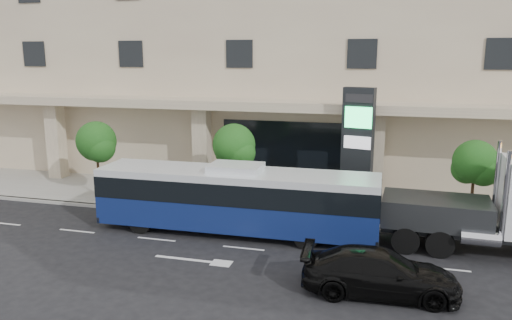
% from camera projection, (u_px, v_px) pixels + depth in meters
% --- Properties ---
extents(ground, '(120.00, 120.00, 0.00)m').
position_uv_depth(ground, '(253.00, 236.00, 22.34)').
color(ground, black).
rests_on(ground, ground).
extents(sidewalk, '(120.00, 6.00, 0.15)m').
position_uv_depth(sidewalk, '(277.00, 203.00, 27.05)').
color(sidewalk, gray).
rests_on(sidewalk, ground).
extents(curb, '(120.00, 0.30, 0.15)m').
position_uv_depth(curb, '(264.00, 220.00, 24.22)').
color(curb, gray).
rests_on(curb, ground).
extents(convention_center, '(60.00, 17.60, 20.00)m').
position_uv_depth(convention_center, '(311.00, 25.00, 34.84)').
color(convention_center, tan).
rests_on(convention_center, ground).
extents(tree_left, '(2.27, 2.20, 4.22)m').
position_uv_depth(tree_left, '(97.00, 144.00, 27.62)').
color(tree_left, '#422B19').
rests_on(tree_left, sidewalk).
extents(tree_mid, '(2.28, 2.20, 4.38)m').
position_uv_depth(tree_mid, '(234.00, 148.00, 25.56)').
color(tree_mid, '#422B19').
rests_on(tree_mid, sidewalk).
extents(tree_right, '(2.10, 2.00, 4.04)m').
position_uv_depth(tree_right, '(475.00, 165.00, 22.69)').
color(tree_right, '#422B19').
rests_on(tree_right, sidewalk).
extents(city_bus, '(12.69, 2.85, 3.21)m').
position_uv_depth(city_bus, '(236.00, 198.00, 22.42)').
color(city_bus, black).
rests_on(city_bus, ground).
extents(tow_truck, '(9.89, 2.80, 4.50)m').
position_uv_depth(tow_truck, '(505.00, 211.00, 19.91)').
color(tow_truck, '#2D3033').
rests_on(tow_truck, ground).
extents(black_sedan, '(5.39, 2.45, 1.53)m').
position_uv_depth(black_sedan, '(380.00, 273.00, 16.82)').
color(black_sedan, black).
rests_on(black_sedan, ground).
extents(signage_pylon, '(1.64, 0.91, 6.24)m').
position_uv_depth(signage_pylon, '(357.00, 149.00, 25.09)').
color(signage_pylon, black).
rests_on(signage_pylon, sidewalk).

